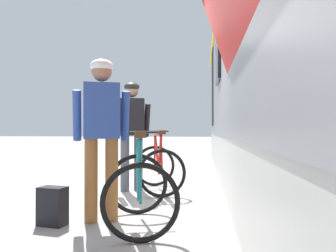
{
  "coord_description": "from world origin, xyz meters",
  "views": [
    {
      "loc": [
        0.98,
        -4.83,
        1.0
      ],
      "look_at": [
        0.46,
        0.26,
        1.05
      ],
      "focal_mm": 36.15,
      "sensor_mm": 36.0,
      "label": 1
    }
  ],
  "objects_px": {
    "bicycle_near_red": "(158,166)",
    "cyclist_near_in_dark": "(132,126)",
    "cyclist_far_in_blue": "(102,124)",
    "backpack_on_platform": "(53,206)",
    "bicycle_far_teal": "(139,188)"
  },
  "relations": [
    {
      "from": "bicycle_near_red",
      "to": "cyclist_near_in_dark",
      "type": "bearing_deg",
      "value": -179.72
    },
    {
      "from": "cyclist_far_in_blue",
      "to": "backpack_on_platform",
      "type": "bearing_deg",
      "value": -157.08
    },
    {
      "from": "cyclist_far_in_blue",
      "to": "bicycle_far_teal",
      "type": "relative_size",
      "value": 1.47
    },
    {
      "from": "bicycle_near_red",
      "to": "backpack_on_platform",
      "type": "xyz_separation_m",
      "value": [
        -0.84,
        -2.02,
        -0.2
      ]
    },
    {
      "from": "cyclist_near_in_dark",
      "to": "backpack_on_platform",
      "type": "relative_size",
      "value": 4.4
    },
    {
      "from": "cyclist_far_in_blue",
      "to": "bicycle_near_red",
      "type": "height_order",
      "value": "cyclist_far_in_blue"
    },
    {
      "from": "bicycle_near_red",
      "to": "backpack_on_platform",
      "type": "relative_size",
      "value": 3.03
    },
    {
      "from": "cyclist_far_in_blue",
      "to": "backpack_on_platform",
      "type": "distance_m",
      "value": 0.99
    },
    {
      "from": "cyclist_near_in_dark",
      "to": "bicycle_far_teal",
      "type": "xyz_separation_m",
      "value": [
        0.5,
        -1.97,
        -0.65
      ]
    },
    {
      "from": "bicycle_far_teal",
      "to": "cyclist_near_in_dark",
      "type": "bearing_deg",
      "value": 104.11
    },
    {
      "from": "cyclist_near_in_dark",
      "to": "bicycle_far_teal",
      "type": "distance_m",
      "value": 2.14
    },
    {
      "from": "bicycle_far_teal",
      "to": "backpack_on_platform",
      "type": "bearing_deg",
      "value": -177.55
    },
    {
      "from": "cyclist_near_in_dark",
      "to": "cyclist_far_in_blue",
      "type": "relative_size",
      "value": 1.0
    },
    {
      "from": "bicycle_far_teal",
      "to": "backpack_on_platform",
      "type": "xyz_separation_m",
      "value": [
        -0.91,
        -0.04,
        -0.2
      ]
    },
    {
      "from": "cyclist_far_in_blue",
      "to": "bicycle_far_teal",
      "type": "distance_m",
      "value": 0.8
    }
  ]
}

